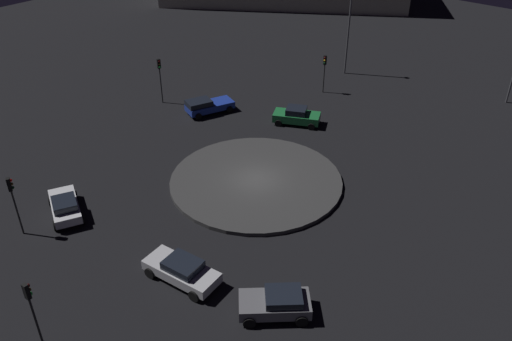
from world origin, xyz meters
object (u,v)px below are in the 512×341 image
Objects in this scene: traffic_light_west at (325,66)px; streetlamp_west_near at (350,18)px; car_grey at (277,303)px; traffic_light_southeast at (13,195)px; car_silver at (182,270)px; traffic_light_south at (160,72)px; car_white at (65,206)px; car_green at (297,116)px; car_blue at (207,105)px; traffic_light_east at (30,302)px.

traffic_light_west is 6.72m from streetlamp_west_near.
car_grey is 0.42× the size of streetlamp_west_near.
car_grey is 17.80m from traffic_light_southeast.
traffic_light_west is at bearing 24.19° from traffic_light_southeast.
car_silver is 1.08× the size of traffic_light_south.
car_grey is at bearing -146.28° from car_white.
traffic_light_south is 1.03× the size of traffic_light_southeast.
car_green is at bearing 18.11° from traffic_light_southeast.
car_grey is (15.26, 20.21, 0.03)m from car_blue.
traffic_light_south is 20.97m from traffic_light_southeast.
streetlamp_west_near reaches higher than car_silver.
traffic_light_south reaches higher than car_blue.
streetlamp_west_near is at bearing -106.12° from car_grey.
car_blue is at bearing -79.28° from car_grey.
car_grey is 12.39m from traffic_light_east.
traffic_light_southeast is at bearing -49.73° from traffic_light_south.
streetlamp_west_near reaches higher than car_grey.
traffic_light_west reaches higher than car_blue.
traffic_light_east reaches higher than car_white.
traffic_light_west reaches higher than car_green.
traffic_light_south reaches higher than car_silver.
traffic_light_east is (6.93, 8.45, 2.10)m from car_white.
car_silver is 24.93m from traffic_light_south.
traffic_light_east is 41.96m from streetlamp_west_near.
traffic_light_south is at bearing -27.94° from streetlamp_west_near.
car_silver is at bearing -27.63° from car_grey.
traffic_light_south reaches higher than traffic_light_southeast.
traffic_light_east is (7.72, -2.23, 2.09)m from car_silver.
car_silver is 1.19× the size of traffic_light_east.
car_green is (-3.56, 7.68, 0.03)m from car_blue.
traffic_light_southeast is at bearing -126.89° from car_green.
traffic_light_southeast is (24.04, -4.33, 2.27)m from car_green.
car_silver is (16.76, 14.44, 0.02)m from car_blue.
traffic_light_southeast reaches higher than car_green.
streetlamp_west_near is at bearing 172.39° from traffic_light_west.
car_blue is at bearing 30.89° from traffic_light_south.
streetlamp_west_near is (-5.78, -1.04, 3.27)m from traffic_light_west.
traffic_light_east is 9.72m from traffic_light_southeast.
traffic_light_west is at bearing -67.93° from car_white.
streetlamp_west_near is at bearing 6.05° from car_blue.
car_grey is 35.93m from streetlamp_west_near.
traffic_light_west is at bearing 66.06° from traffic_light_south.
car_white is 18.65m from traffic_light_south.
traffic_light_south is at bearing -36.27° from car_white.
car_white is 11.13m from traffic_light_east.
car_grey is 30.00m from traffic_light_west.
car_blue is 20.88m from traffic_light_southeast.
traffic_light_southeast is (19.28, 8.25, -0.08)m from traffic_light_south.
car_white is (2.29, -16.45, -0.02)m from car_grey.
car_grey is 28.88m from traffic_light_south.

